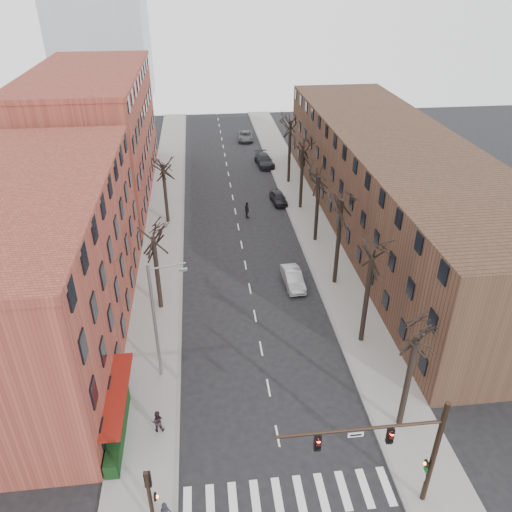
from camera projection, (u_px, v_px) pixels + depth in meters
name	position (u px, v px, depth m)	size (l,w,h in m)	color
ground	(289.00, 496.00, 26.68)	(160.00, 160.00, 0.00)	black
sidewalk_left	(165.00, 218.00, 55.86)	(4.00, 90.00, 0.15)	gray
sidewalk_right	(305.00, 211.00, 57.45)	(4.00, 90.00, 0.15)	gray
building_left_near	(30.00, 272.00, 34.92)	(12.00, 26.00, 12.00)	brown
building_left_far	(95.00, 136.00, 59.28)	(12.00, 28.00, 14.00)	brown
building_right	(393.00, 184.00, 51.47)	(12.00, 50.00, 10.00)	#493022
awning_left	(123.00, 424.00, 30.89)	(1.20, 7.00, 0.15)	maroon
hedge	(118.00, 430.00, 29.69)	(0.80, 6.00, 1.00)	black
tree_right_a	(399.00, 424.00, 30.86)	(5.20, 5.20, 10.00)	black
tree_right_b	(361.00, 341.00, 37.72)	(5.20, 5.20, 10.80)	black
tree_right_c	(334.00, 283.00, 44.58)	(5.20, 5.20, 11.60)	black
tree_right_d	(315.00, 241.00, 51.44)	(5.20, 5.20, 10.00)	black
tree_right_e	(300.00, 208.00, 58.30)	(5.20, 5.20, 10.80)	black
tree_right_f	(288.00, 183.00, 65.17)	(5.20, 5.20, 11.60)	black
tree_left_a	(161.00, 308.00, 41.36)	(5.20, 5.20, 9.50)	black
tree_left_b	(168.00, 222.00, 55.08)	(5.20, 5.20, 9.50)	black
signal_mast_arm	(406.00, 447.00, 24.14)	(8.14, 0.30, 7.20)	black
signal_pole_left	(150.00, 496.00, 23.85)	(0.47, 0.44, 4.40)	black
streetlight	(157.00, 317.00, 32.02)	(2.45, 0.22, 9.03)	slate
silver_sedan	(293.00, 278.00, 43.96)	(1.47, 4.21, 1.39)	#A3A5A9
parked_car_near	(278.00, 198.00, 59.27)	(1.57, 3.91, 1.33)	black
parked_car_mid	(264.00, 160.00, 70.35)	(2.13, 5.24, 1.52)	black
parked_car_far	(245.00, 136.00, 80.56)	(2.25, 4.88, 1.36)	#505257
pedestrian_b	(157.00, 421.00, 29.92)	(0.75, 0.58, 1.54)	black
pedestrian_crossing	(247.00, 210.00, 55.61)	(1.12, 0.47, 1.91)	black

